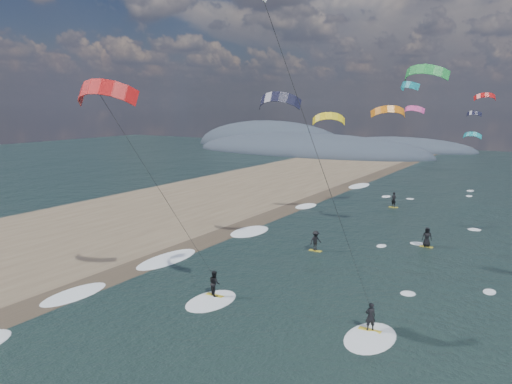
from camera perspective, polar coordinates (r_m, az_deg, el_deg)
The scene contains 8 objects.
sand_strip at distance 47.92m, azimuth -25.68°, elevation -6.06°, with size 26.00×240.00×0.00m, color brown.
wet_sand_strip at distance 38.71m, azimuth -15.82°, elevation -9.17°, with size 3.00×240.00×0.00m, color #382D23.
coastal_hills at distance 136.86m, azimuth 5.38°, elevation 4.87°, with size 80.00×41.00×15.00m.
kitesurfer_near_a at distance 23.65m, azimuth 2.92°, elevation 15.07°, with size 7.64×9.30×19.26m.
kitesurfer_near_b at distance 29.77m, azimuth -13.57°, elevation 3.70°, with size 7.05×8.47×14.43m.
far_kitesurfers at distance 48.05m, azimuth 12.80°, elevation -4.13°, with size 8.97×22.49×1.86m.
bg_kite_field at distance 67.12m, azimuth 18.11°, elevation 9.56°, with size 13.94×74.16×9.52m.
shoreline_surf at distance 41.11m, azimuth -9.77°, elevation -7.79°, with size 2.40×79.40×0.11m.
Camera 1 is at (15.24, -14.46, 12.58)m, focal length 35.00 mm.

